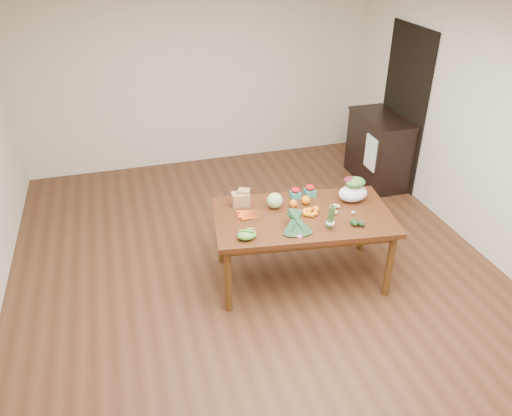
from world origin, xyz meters
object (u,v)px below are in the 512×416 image
object	(u,v)px
kale_bunch	(297,224)
asparagus_bundle	(331,217)
dining_table	(301,247)
salad_bag	(353,190)
paper_bag	(241,198)
cabinet	(379,149)
mandarin_cluster	(309,211)
cabbage	(275,201)

from	to	relation	value
kale_bunch	asparagus_bundle	bearing A→B (deg)	0.82
dining_table	kale_bunch	bearing A→B (deg)	-113.02
asparagus_bundle	salad_bag	distance (m)	0.61
paper_bag	salad_bag	bearing A→B (deg)	-11.55
paper_bag	kale_bunch	distance (m)	0.72
cabinet	paper_bag	bearing A→B (deg)	-148.61
cabinet	salad_bag	world-z (taller)	salad_bag
salad_bag	paper_bag	bearing A→B (deg)	168.45
cabinet	paper_bag	world-z (taller)	cabinet
dining_table	mandarin_cluster	world-z (taller)	mandarin_cluster
dining_table	mandarin_cluster	size ratio (longest dim) A/B	9.53
cabinet	dining_table	bearing A→B (deg)	-135.48
mandarin_cluster	dining_table	bearing A→B (deg)	163.72
paper_bag	cabbage	xyz separation A→B (m)	(0.31, -0.14, -0.00)
asparagus_bundle	salad_bag	world-z (taller)	asparagus_bundle
asparagus_bundle	salad_bag	size ratio (longest dim) A/B	0.84
cabbage	kale_bunch	world-z (taller)	kale_bunch
cabinet	asparagus_bundle	distance (m)	2.69
paper_bag	salad_bag	size ratio (longest dim) A/B	0.76
salad_bag	cabinet	bearing A→B (deg)	53.42
cabinet	paper_bag	xyz separation A→B (m)	(-2.33, -1.42, 0.36)
cabbage	cabinet	bearing A→B (deg)	37.72
cabinet	kale_bunch	xyz separation A→B (m)	(-1.96, -2.04, 0.36)
cabbage	mandarin_cluster	size ratio (longest dim) A/B	0.87
paper_bag	kale_bunch	world-z (taller)	same
mandarin_cluster	salad_bag	size ratio (longest dim) A/B	0.61
cabinet	mandarin_cluster	distance (m)	2.52
cabinet	kale_bunch	world-z (taller)	cabinet
cabbage	kale_bunch	xyz separation A→B (m)	(0.06, -0.47, 0.00)
cabbage	asparagus_bundle	bearing A→B (deg)	-54.11
dining_table	paper_bag	distance (m)	0.78
cabinet	salad_bag	xyz separation A→B (m)	(-1.23, -1.65, 0.40)
mandarin_cluster	kale_bunch	world-z (taller)	kale_bunch
mandarin_cluster	paper_bag	bearing A→B (deg)	148.03
dining_table	mandarin_cluster	distance (m)	0.42
paper_bag	dining_table	bearing A→B (deg)	-33.34
cabinet	mandarin_cluster	xyz separation A→B (m)	(-1.75, -1.79, 0.32)
dining_table	cabbage	world-z (taller)	cabbage
mandarin_cluster	cabinet	bearing A→B (deg)	45.64
cabbage	salad_bag	bearing A→B (deg)	-6.08
paper_bag	kale_bunch	size ratio (longest dim) A/B	0.57
cabinet	cabbage	bearing A→B (deg)	-142.28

